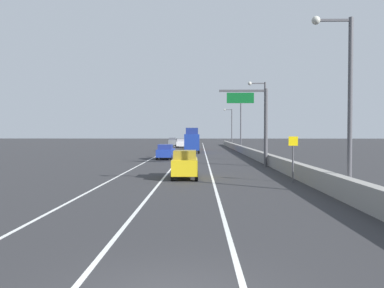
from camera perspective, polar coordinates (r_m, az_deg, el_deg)
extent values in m
plane|color=#2D2D30|center=(71.09, 0.70, -0.96)|extent=(320.00, 320.00, 0.00)
cube|color=silver|center=(62.40, -4.43, -1.32)|extent=(0.16, 130.00, 0.00)
cube|color=silver|center=(62.15, -1.22, -1.33)|extent=(0.16, 130.00, 0.00)
cube|color=silver|center=(62.11, 2.01, -1.33)|extent=(0.16, 130.00, 0.00)
cube|color=gray|center=(47.60, 9.60, -1.60)|extent=(0.60, 120.00, 1.10)
cylinder|color=#47474C|center=(37.02, 11.09, 2.44)|extent=(0.36, 0.36, 7.50)
cube|color=#47474C|center=(36.92, 7.65, 7.98)|extent=(4.50, 0.20, 0.20)
cube|color=#0C5923|center=(36.71, 7.31, 6.92)|extent=(2.60, 0.10, 1.00)
cylinder|color=#4C4C51|center=(25.43, 15.00, -2.96)|extent=(0.10, 0.10, 2.40)
cube|color=yellow|center=(25.31, 15.05, 0.42)|extent=(0.60, 0.04, 0.60)
cylinder|color=#4C4C51|center=(21.27, 22.77, 5.24)|extent=(0.24, 0.24, 9.19)
cube|color=#4C4C51|center=(21.71, 20.60, 17.10)|extent=(1.80, 0.12, 0.12)
sphere|color=beige|center=(21.44, 18.22, 17.32)|extent=(0.44, 0.44, 0.44)
cylinder|color=#4C4C51|center=(45.01, 10.97, 3.36)|extent=(0.24, 0.24, 9.19)
cube|color=#4C4C51|center=(45.23, 9.86, 9.01)|extent=(1.80, 0.12, 0.12)
sphere|color=beige|center=(45.10, 8.72, 9.04)|extent=(0.44, 0.44, 0.44)
cylinder|color=#4C4C51|center=(69.35, 7.38, 2.76)|extent=(0.24, 0.24, 9.19)
cube|color=#4C4C51|center=(69.49, 6.65, 6.43)|extent=(1.80, 0.12, 0.12)
sphere|color=beige|center=(69.41, 5.91, 6.44)|extent=(0.44, 0.44, 0.44)
cylinder|color=#4C4C51|center=(93.88, 6.04, 2.46)|extent=(0.24, 0.24, 9.19)
cube|color=#4C4C51|center=(93.97, 5.50, 5.18)|extent=(1.80, 0.12, 0.12)
sphere|color=beige|center=(93.91, 4.95, 5.18)|extent=(0.44, 0.44, 0.44)
cube|color=gold|center=(26.90, -1.07, -3.35)|extent=(1.83, 4.20, 1.07)
cube|color=olive|center=(26.43, -1.09, -1.63)|extent=(1.58, 1.90, 0.60)
cylinder|color=black|center=(28.61, -2.61, -4.13)|extent=(0.23, 0.68, 0.68)
cylinder|color=black|center=(28.58, 0.61, -4.13)|extent=(0.23, 0.68, 0.68)
cylinder|color=black|center=(25.36, -2.97, -4.87)|extent=(0.23, 0.68, 0.68)
cylinder|color=black|center=(25.33, 0.67, -4.87)|extent=(0.23, 0.68, 0.68)
cube|color=red|center=(75.66, 0.23, -0.15)|extent=(1.94, 4.51, 1.04)
cube|color=maroon|center=(75.19, 0.22, 0.46)|extent=(1.68, 2.04, 0.60)
cylinder|color=black|center=(77.47, -0.41, -0.49)|extent=(0.23, 0.68, 0.68)
cylinder|color=black|center=(77.47, 0.86, -0.49)|extent=(0.23, 0.68, 0.68)
cylinder|color=black|center=(73.89, -0.44, -0.60)|extent=(0.23, 0.68, 0.68)
cylinder|color=black|center=(73.89, 0.89, -0.60)|extent=(0.23, 0.68, 0.68)
cube|color=white|center=(85.32, -1.64, 0.04)|extent=(1.95, 4.84, 1.01)
cube|color=#96969E|center=(84.82, -1.66, 0.57)|extent=(1.67, 2.19, 0.60)
cylinder|color=black|center=(87.34, -2.10, -0.26)|extent=(0.23, 0.68, 0.68)
cylinder|color=black|center=(87.22, -0.99, -0.26)|extent=(0.23, 0.68, 0.68)
cylinder|color=black|center=(83.45, -2.31, -0.34)|extent=(0.23, 0.68, 0.68)
cylinder|color=black|center=(83.33, -1.15, -0.35)|extent=(0.23, 0.68, 0.68)
cube|color=slate|center=(94.51, -2.97, 0.24)|extent=(1.94, 4.82, 1.18)
cube|color=#4D505A|center=(94.02, -2.98, 0.78)|extent=(1.66, 2.19, 0.60)
cylinder|color=black|center=(96.51, -3.41, -0.08)|extent=(0.24, 0.68, 0.68)
cylinder|color=black|center=(96.43, -2.42, -0.08)|extent=(0.24, 0.68, 0.68)
cylinder|color=black|center=(92.64, -3.54, -0.15)|extent=(0.24, 0.68, 0.68)
cylinder|color=black|center=(92.55, -2.51, -0.15)|extent=(0.24, 0.68, 0.68)
cube|color=#1E389E|center=(46.76, -3.97, -1.33)|extent=(1.97, 4.78, 0.92)
cube|color=navy|center=(46.25, -4.04, -0.42)|extent=(1.68, 2.17, 0.60)
cylinder|color=black|center=(48.79, -4.70, -1.75)|extent=(0.24, 0.69, 0.68)
cylinder|color=black|center=(48.60, -2.72, -1.76)|extent=(0.24, 0.69, 0.68)
cylinder|color=black|center=(44.99, -5.32, -2.03)|extent=(0.24, 0.69, 0.68)
cylinder|color=black|center=(44.79, -3.18, -2.05)|extent=(0.24, 0.69, 0.68)
cube|color=navy|center=(63.84, -0.02, 0.35)|extent=(2.57, 9.90, 2.56)
cube|color=navy|center=(65.99, -0.01, 1.98)|extent=(2.15, 2.21, 1.10)
cylinder|color=black|center=(68.12, -0.95, -0.65)|extent=(0.24, 1.00, 1.00)
cylinder|color=black|center=(68.11, 0.94, -0.65)|extent=(0.24, 1.00, 1.00)
cylinder|color=black|center=(59.67, -1.11, -0.97)|extent=(0.24, 1.00, 1.00)
cylinder|color=black|center=(59.66, 1.05, -0.97)|extent=(0.24, 1.00, 1.00)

